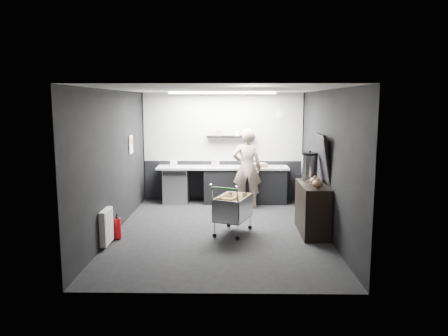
{
  "coord_description": "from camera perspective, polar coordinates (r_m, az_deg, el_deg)",
  "views": [
    {
      "loc": [
        0.2,
        -8.13,
        2.49
      ],
      "look_at": [
        0.07,
        0.4,
        1.18
      ],
      "focal_mm": 35.0,
      "sensor_mm": 36.0,
      "label": 1
    }
  ],
  "objects": [
    {
      "name": "ceiling_strip",
      "position": [
        9.98,
        -0.24,
        9.79
      ],
      "size": [
        2.4,
        0.2,
        0.04
      ],
      "primitive_type": "cube",
      "color": "white",
      "rests_on": "ceiling"
    },
    {
      "name": "wall_right",
      "position": [
        8.4,
        13.27,
        0.73
      ],
      "size": [
        0.0,
        5.5,
        5.5
      ],
      "primitive_type": "plane",
      "rotation": [
        1.57,
        0.0,
        -1.57
      ],
      "color": "black",
      "rests_on": "floor"
    },
    {
      "name": "sideboard",
      "position": [
        8.46,
        11.51,
        -4.35
      ],
      "size": [
        0.54,
        1.26,
        1.88
      ],
      "color": "black",
      "rests_on": "floor"
    },
    {
      "name": "pink_tub",
      "position": [
        10.66,
        -1.14,
        0.7
      ],
      "size": [
        0.19,
        0.19,
        0.19
      ],
      "primitive_type": "cylinder",
      "color": "beige",
      "rests_on": "prep_counter"
    },
    {
      "name": "radiator",
      "position": [
        7.84,
        -15.11,
        -7.4
      ],
      "size": [
        0.1,
        0.5,
        0.6
      ],
      "primitive_type": "cube",
      "color": "white",
      "rests_on": "wall_left"
    },
    {
      "name": "poster",
      "position": [
        9.72,
        -12.07,
        3.02
      ],
      "size": [
        0.02,
        0.3,
        0.4
      ],
      "primitive_type": "cube",
      "color": "silver",
      "rests_on": "wall_left"
    },
    {
      "name": "poster_red_band",
      "position": [
        9.72,
        -12.05,
        3.43
      ],
      "size": [
        0.02,
        0.22,
        0.1
      ],
      "primitive_type": "cube",
      "color": "red",
      "rests_on": "poster"
    },
    {
      "name": "dado_panel",
      "position": [
        11.04,
        -0.14,
        -1.63
      ],
      "size": [
        3.95,
        0.02,
        1.0
      ],
      "primitive_type": "cube",
      "color": "black",
      "rests_on": "wall_back"
    },
    {
      "name": "fire_extinguisher",
      "position": [
        8.19,
        -13.75,
        -7.57
      ],
      "size": [
        0.14,
        0.14,
        0.46
      ],
      "color": "red",
      "rests_on": "floor"
    },
    {
      "name": "floating_shelf",
      "position": [
        10.78,
        0.91,
        4.12
      ],
      "size": [
        1.2,
        0.22,
        0.04
      ],
      "primitive_type": "cube",
      "color": "black",
      "rests_on": "wall_back"
    },
    {
      "name": "floor",
      "position": [
        8.5,
        -0.49,
        -8.27
      ],
      "size": [
        5.5,
        5.5,
        0.0
      ],
      "primitive_type": "plane",
      "color": "black",
      "rests_on": "ground"
    },
    {
      "name": "white_container",
      "position": [
        10.7,
        -6.59,
        0.53
      ],
      "size": [
        0.16,
        0.13,
        0.14
      ],
      "primitive_type": "cube",
      "rotation": [
        0.0,
        0.0,
        0.03
      ],
      "color": "white",
      "rests_on": "prep_counter"
    },
    {
      "name": "wall_front",
      "position": [
        5.5,
        -1.22,
        -3.19
      ],
      "size": [
        5.5,
        0.0,
        5.5
      ],
      "primitive_type": "plane",
      "rotation": [
        -1.57,
        0.0,
        0.0
      ],
      "color": "black",
      "rests_on": "floor"
    },
    {
      "name": "kitchen_wall_panel",
      "position": [
        10.88,
        -0.14,
        5.38
      ],
      "size": [
        3.95,
        0.02,
        1.7
      ],
      "primitive_type": "cube",
      "color": "#AFAFAB",
      "rests_on": "wall_back"
    },
    {
      "name": "person",
      "position": [
        10.22,
        3.02,
        -0.02
      ],
      "size": [
        0.69,
        0.46,
        1.86
      ],
      "primitive_type": "imported",
      "rotation": [
        0.0,
        0.0,
        3.12
      ],
      "color": "beige",
      "rests_on": "floor"
    },
    {
      "name": "wall_clock",
      "position": [
        10.92,
        7.27,
        6.9
      ],
      "size": [
        0.2,
        0.03,
        0.2
      ],
      "primitive_type": "cylinder",
      "rotation": [
        1.57,
        0.0,
        0.0
      ],
      "color": "white",
      "rests_on": "wall_back"
    },
    {
      "name": "cardboard_box",
      "position": [
        10.63,
        4.32,
        0.37
      ],
      "size": [
        0.51,
        0.42,
        0.09
      ],
      "primitive_type": "cube",
      "rotation": [
        0.0,
        0.0,
        0.21
      ],
      "color": "#9F7555",
      "rests_on": "prep_counter"
    },
    {
      "name": "wall_left",
      "position": [
        8.5,
        -14.11,
        0.79
      ],
      "size": [
        0.0,
        5.5,
        5.5
      ],
      "primitive_type": "plane",
      "rotation": [
        1.57,
        0.0,
        1.57
      ],
      "color": "black",
      "rests_on": "floor"
    },
    {
      "name": "shopping_cart",
      "position": [
        8.26,
        1.15,
        -5.45
      ],
      "size": [
        0.81,
        1.06,
        0.97
      ],
      "color": "silver",
      "rests_on": "floor"
    },
    {
      "name": "prep_counter",
      "position": [
        10.74,
        0.55,
        -2.15
      ],
      "size": [
        3.2,
        0.61,
        0.9
      ],
      "color": "black",
      "rests_on": "floor"
    },
    {
      "name": "wall_back",
      "position": [
        10.94,
        -0.14,
        2.77
      ],
      "size": [
        5.5,
        0.0,
        5.5
      ],
      "primitive_type": "plane",
      "rotation": [
        1.57,
        0.0,
        0.0
      ],
      "color": "black",
      "rests_on": "floor"
    },
    {
      "name": "ceiling",
      "position": [
        8.13,
        -0.51,
        10.24
      ],
      "size": [
        5.5,
        5.5,
        0.0
      ],
      "primitive_type": "plane",
      "rotation": [
        3.14,
        0.0,
        0.0
      ],
      "color": "white",
      "rests_on": "wall_back"
    }
  ]
}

